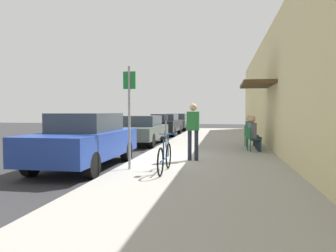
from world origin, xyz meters
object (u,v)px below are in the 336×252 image
object	(u,v)px
seated_patron_1	(252,131)
cafe_chair_2	(248,134)
parked_car_1	(142,130)
seated_patron_0	(254,132)
parked_car_0	(85,140)
parked_car_2	(165,124)
seated_patron_2	(250,130)
pedestrian_standing	(193,127)
cafe_chair_1	(250,136)
parked_car_3	(177,122)
parking_meter	(166,129)
cafe_chair_0	(252,138)
bicycle_0	(165,157)
street_sign	(129,109)

from	to	relation	value
seated_patron_1	cafe_chair_2	distance (m)	0.93
parked_car_1	seated_patron_0	bearing A→B (deg)	-29.49
parked_car_0	parked_car_1	distance (m)	6.33
parked_car_2	seated_patron_2	size ratio (longest dim) A/B	3.41
cafe_chair_2	pedestrian_standing	world-z (taller)	pedestrian_standing
cafe_chair_2	cafe_chair_1	bearing A→B (deg)	-90.02
parked_car_1	parked_car_3	size ratio (longest dim) A/B	1.00
seated_patron_2	parked_car_1	bearing A→B (deg)	169.10
cafe_chair_1	seated_patron_1	xyz separation A→B (m)	(0.06, 0.00, 0.19)
seated_patron_0	cafe_chair_2	bearing A→B (deg)	91.88
parked_car_1	seated_patron_2	size ratio (longest dim) A/B	3.41
seated_patron_0	parking_meter	bearing A→B (deg)	168.33
parking_meter	cafe_chair_0	xyz separation A→B (m)	(3.32, -0.71, -0.26)
parked_car_0	parking_meter	world-z (taller)	parked_car_0
bicycle_0	seated_patron_0	world-z (taller)	seated_patron_0
pedestrian_standing	seated_patron_1	bearing A→B (deg)	59.99
parked_car_2	cafe_chair_2	xyz separation A→B (m)	(4.87, -6.92, -0.11)
parked_car_1	cafe_chair_0	xyz separation A→B (m)	(4.87, -2.80, -0.09)
parked_car_3	cafe_chair_0	bearing A→B (deg)	-71.46
parking_meter	seated_patron_2	distance (m)	3.57
parked_car_2	seated_patron_0	xyz separation A→B (m)	(4.93, -8.76, 0.08)
parked_car_0	seated_patron_2	distance (m)	7.30
cafe_chair_0	cafe_chair_2	distance (m)	1.84
parked_car_1	cafe_chair_2	size ratio (longest dim) A/B	5.06
parked_car_3	seated_patron_2	world-z (taller)	seated_patron_2
parked_car_3	bicycle_0	distance (m)	19.14
parked_car_3	cafe_chair_1	xyz separation A→B (m)	(4.87, -13.59, -0.09)
parked_car_1	parked_car_2	distance (m)	5.97
parked_car_2	bicycle_0	distance (m)	13.45
bicycle_0	seated_patron_1	world-z (taller)	seated_patron_1
parked_car_1	parking_meter	xyz separation A→B (m)	(1.55, -2.09, 0.18)
parking_meter	pedestrian_standing	xyz separation A→B (m)	(1.40, -3.20, 0.23)
cafe_chair_0	seated_patron_2	distance (m)	1.86
parked_car_0	parked_car_1	bearing A→B (deg)	90.00
street_sign	seated_patron_0	bearing A→B (deg)	50.83
parked_car_2	seated_patron_2	distance (m)	8.49
seated_patron_2	parking_meter	bearing A→B (deg)	-161.35
parked_car_2	parked_car_3	size ratio (longest dim) A/B	1.00
cafe_chair_1	cafe_chair_2	size ratio (longest dim) A/B	1.00
cafe_chair_0	seated_patron_0	xyz separation A→B (m)	(0.06, 0.01, 0.19)
pedestrian_standing	cafe_chair_2	bearing A→B (deg)	66.14
bicycle_0	seated_patron_1	bearing A→B (deg)	65.37
cafe_chair_0	cafe_chair_2	bearing A→B (deg)	90.04
parked_car_0	parked_car_1	size ratio (longest dim) A/B	1.00
bicycle_0	cafe_chair_0	size ratio (longest dim) A/B	1.97
cafe_chair_1	seated_patron_2	bearing A→B (deg)	86.24
parked_car_1	pedestrian_standing	bearing A→B (deg)	-60.84
parked_car_2	parked_car_0	bearing A→B (deg)	-90.00
parked_car_2	parking_meter	size ratio (longest dim) A/B	3.33
street_sign	bicycle_0	bearing A→B (deg)	-15.09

